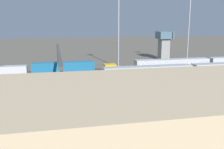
% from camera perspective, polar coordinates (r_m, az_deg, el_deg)
% --- Properties ---
extents(ground_plane, '(400.00, 400.00, 0.00)m').
position_cam_1_polar(ground_plane, '(68.39, -3.91, -2.05)').
color(ground_plane, '#60594F').
extents(track_bed_0, '(140.00, 2.80, 0.12)m').
position_cam_1_polar(track_bed_0, '(87.77, -5.88, 1.02)').
color(track_bed_0, '#3D3833').
rests_on(track_bed_0, ground_plane).
extents(track_bed_1, '(140.00, 2.80, 0.12)m').
position_cam_1_polar(track_bed_1, '(82.89, -5.47, 0.40)').
color(track_bed_1, '#4C443D').
rests_on(track_bed_1, ground_plane).
extents(track_bed_2, '(140.00, 2.80, 0.12)m').
position_cam_1_polar(track_bed_2, '(78.03, -5.02, -0.30)').
color(track_bed_2, '#4C443D').
rests_on(track_bed_2, ground_plane).
extents(track_bed_3, '(140.00, 2.80, 0.12)m').
position_cam_1_polar(track_bed_3, '(73.19, -4.50, -1.10)').
color(track_bed_3, '#3D3833').
rests_on(track_bed_3, ground_plane).
extents(track_bed_4, '(140.00, 2.80, 0.12)m').
position_cam_1_polar(track_bed_4, '(68.37, -3.91, -2.00)').
color(track_bed_4, '#3D3833').
rests_on(track_bed_4, ground_plane).
extents(track_bed_5, '(140.00, 2.80, 0.12)m').
position_cam_1_polar(track_bed_5, '(63.58, -3.24, -3.05)').
color(track_bed_5, '#3D3833').
rests_on(track_bed_5, ground_plane).
extents(track_bed_6, '(140.00, 2.80, 0.12)m').
position_cam_1_polar(track_bed_6, '(58.83, -2.44, -4.26)').
color(track_bed_6, '#3D3833').
rests_on(track_bed_6, ground_plane).
extents(track_bed_7, '(140.00, 2.80, 0.12)m').
position_cam_1_polar(track_bed_7, '(54.12, -1.51, -5.69)').
color(track_bed_7, '#4C443D').
rests_on(track_bed_7, ground_plane).
extents(track_bed_8, '(140.00, 2.80, 0.12)m').
position_cam_1_polar(track_bed_8, '(49.46, -0.40, -7.38)').
color(track_bed_8, '#3D3833').
rests_on(track_bed_8, ground_plane).
extents(train_on_track_3, '(47.20, 3.06, 5.00)m').
position_cam_1_polar(train_on_track_3, '(85.59, 20.43, 1.80)').
color(train_on_track_3, silver).
rests_on(train_on_track_3, ground_plane).
extents(train_on_track_4, '(10.00, 3.00, 5.00)m').
position_cam_1_polar(train_on_track_4, '(69.24, 1.73, -0.03)').
color(train_on_track_4, gold).
rests_on(train_on_track_4, ground_plane).
extents(train_on_track_5, '(47.20, 3.00, 5.00)m').
position_cam_1_polar(train_on_track_5, '(71.33, 17.07, 0.18)').
color(train_on_track_5, '#B7BABF').
rests_on(train_on_track_5, ground_plane).
extents(light_mast_0, '(2.80, 0.70, 25.18)m').
position_cam_1_polar(light_mast_0, '(90.54, 1.47, 11.70)').
color(light_mast_0, '#9EA0A5').
rests_on(light_mast_0, ground_plane).
extents(light_mast_2, '(2.80, 0.70, 28.66)m').
position_cam_1_polar(light_mast_2, '(101.34, 16.72, 12.29)').
color(light_mast_2, '#9EA0A5').
rests_on(light_mast_2, ground_plane).
extents(signal_gantry, '(0.70, 45.00, 8.80)m').
position_cam_1_polar(signal_gantry, '(66.25, -11.64, 4.15)').
color(signal_gantry, '#4C4742').
rests_on(signal_gantry, ground_plane).
extents(maintenance_shed, '(53.95, 18.43, 9.81)m').
position_cam_1_polar(maintenance_shed, '(29.73, 15.10, -11.11)').
color(maintenance_shed, tan).
rests_on(maintenance_shed, ground_plane).
extents(control_tower, '(6.00, 6.00, 11.97)m').
position_cam_1_polar(control_tower, '(112.02, 11.44, 6.78)').
color(control_tower, gray).
rests_on(control_tower, ground_plane).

